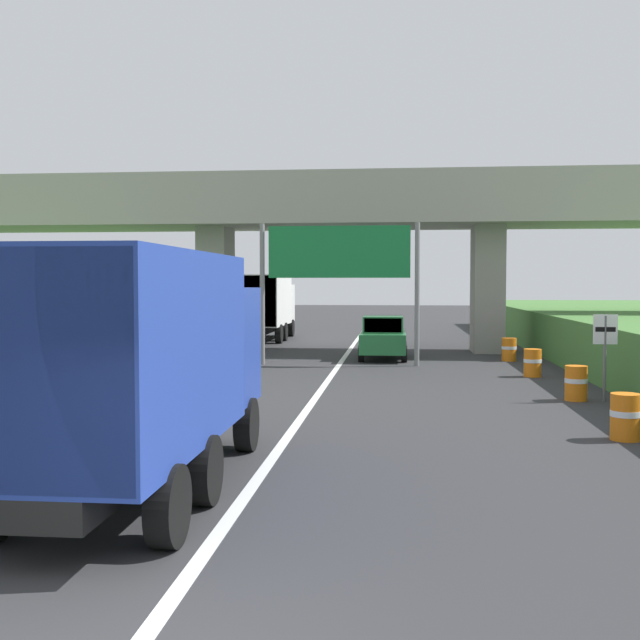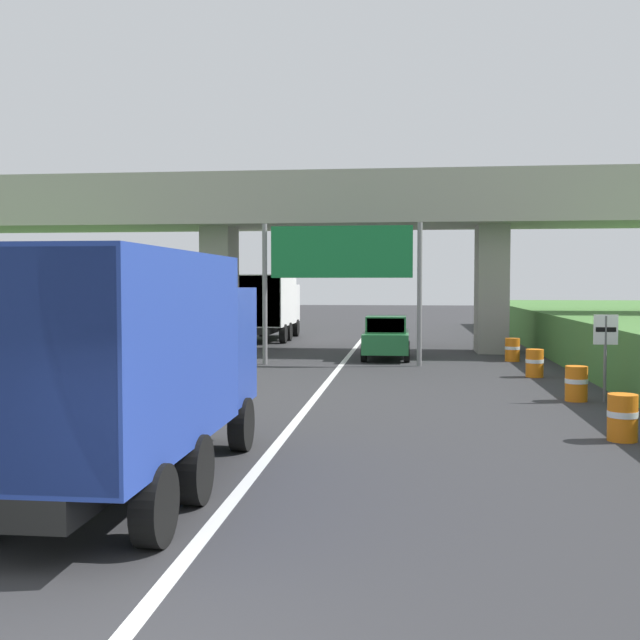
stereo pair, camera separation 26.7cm
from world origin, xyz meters
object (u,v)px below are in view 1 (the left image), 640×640
at_px(construction_barrel_1, 625,416).
at_px(car_green, 383,338).
at_px(construction_barrel_3, 533,363).
at_px(construction_barrel_5, 493,340).
at_px(overhead_highway_sign, 339,261).
at_px(truck_blue, 142,359).
at_px(truck_white, 266,304).
at_px(speed_limit_sign, 605,344).
at_px(construction_barrel_4, 509,349).
at_px(construction_barrel_2, 576,383).

bearing_deg(construction_barrel_1, car_green, 107.73).
relative_size(car_green, construction_barrel_3, 4.56).
relative_size(construction_barrel_1, construction_barrel_5, 1.00).
xyz_separation_m(overhead_highway_sign, car_green, (1.58, 2.50, -2.98)).
bearing_deg(truck_blue, construction_barrel_1, 29.09).
bearing_deg(truck_blue, construction_barrel_3, 61.13).
distance_m(truck_white, car_green, 11.67).
bearing_deg(truck_white, speed_limit_sign, -58.79).
distance_m(construction_barrel_1, construction_barrel_3, 10.06).
xyz_separation_m(speed_limit_sign, truck_white, (-12.24, 20.20, 0.46)).
height_order(car_green, construction_barrel_1, car_green).
height_order(construction_barrel_4, construction_barrel_5, same).
bearing_deg(construction_barrel_2, car_green, 116.30).
bearing_deg(construction_barrel_4, truck_blue, -112.20).
distance_m(speed_limit_sign, construction_barrel_4, 10.27).
bearing_deg(construction_barrel_4, truck_white, 138.43).
distance_m(car_green, construction_barrel_5, 6.79).
bearing_deg(truck_blue, truck_white, 96.38).
xyz_separation_m(construction_barrel_3, construction_barrel_5, (-0.01, 10.06, 0.00)).
height_order(speed_limit_sign, car_green, speed_limit_sign).
bearing_deg(construction_barrel_2, truck_blue, -130.96).
bearing_deg(truck_white, construction_barrel_1, -65.67).
height_order(car_green, construction_barrel_4, car_green).
bearing_deg(construction_barrel_2, speed_limit_sign, -9.82).
xyz_separation_m(construction_barrel_4, construction_barrel_5, (0.02, 5.03, 0.00)).
distance_m(overhead_highway_sign, truck_white, 13.25).
relative_size(car_green, construction_barrel_5, 4.56).
distance_m(overhead_highway_sign, construction_barrel_3, 7.86).
relative_size(overhead_highway_sign, construction_barrel_1, 6.53).
distance_m(speed_limit_sign, construction_barrel_2, 1.23).
distance_m(construction_barrel_2, construction_barrel_5, 15.10).
bearing_deg(construction_barrel_2, overhead_highway_sign, 130.41).
relative_size(truck_white, construction_barrel_2, 8.11).
xyz_separation_m(truck_blue, construction_barrel_5, (8.00, 24.60, -1.47)).
relative_size(truck_blue, car_green, 1.78).
bearing_deg(truck_blue, car_green, 81.11).
bearing_deg(truck_blue, speed_limit_sign, 46.45).
xyz_separation_m(construction_barrel_3, construction_barrel_4, (-0.03, 5.03, 0.00)).
relative_size(truck_blue, construction_barrel_1, 8.11).
distance_m(truck_blue, construction_barrel_4, 21.19).
distance_m(construction_barrel_1, construction_barrel_4, 15.09).
distance_m(car_green, construction_barrel_3, 7.28).
height_order(construction_barrel_3, construction_barrel_4, same).
relative_size(truck_blue, construction_barrel_5, 8.11).
relative_size(overhead_highway_sign, construction_barrel_2, 6.53).
height_order(overhead_highway_sign, car_green, overhead_highway_sign).
distance_m(truck_white, construction_barrel_1, 27.60).
relative_size(speed_limit_sign, truck_blue, 0.31).
bearing_deg(car_green, construction_barrel_1, -72.27).
height_order(car_green, construction_barrel_3, car_green).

